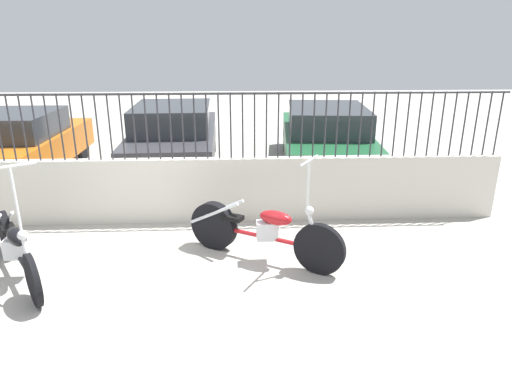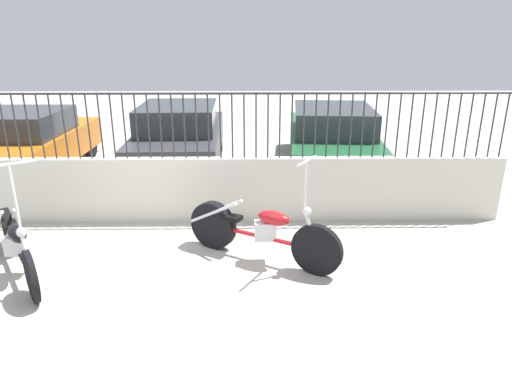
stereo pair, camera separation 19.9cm
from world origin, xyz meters
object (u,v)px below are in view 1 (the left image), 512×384
object	(u,v)px
motorcycle_black	(15,245)
car_dark_grey	(174,137)
motorcycle_red	(255,230)
car_orange	(18,144)
car_green	(325,137)

from	to	relation	value
motorcycle_black	car_dark_grey	bearing A→B (deg)	129.26
motorcycle_red	car_orange	xyz separation A→B (m)	(-4.75, 4.03, 0.29)
motorcycle_black	car_green	xyz separation A→B (m)	(4.70, 4.58, 0.29)
car_orange	car_green	bearing A→B (deg)	-87.15
car_dark_grey	car_green	distance (m)	3.33
car_orange	motorcycle_black	bearing A→B (deg)	-156.90
car_dark_grey	car_orange	bearing A→B (deg)	96.12
motorcycle_black	car_orange	distance (m)	4.69
car_dark_grey	motorcycle_red	bearing A→B (deg)	-161.90
motorcycle_black	car_green	bearing A→B (deg)	99.72
car_dark_grey	motorcycle_black	bearing A→B (deg)	162.36
motorcycle_black	car_dark_grey	distance (m)	4.95
motorcycle_black	car_orange	size ratio (longest dim) A/B	0.47
car_green	car_orange	bearing A→B (deg)	97.49
motorcycle_red	car_green	xyz separation A→B (m)	(1.74, 4.29, 0.30)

